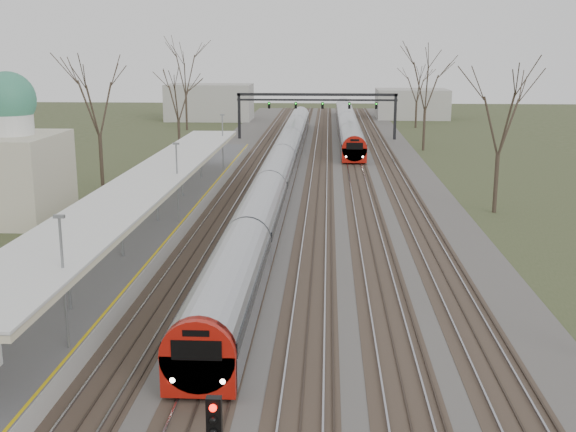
% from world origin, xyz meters
% --- Properties ---
extents(track_bed, '(24.00, 160.00, 0.22)m').
position_xyz_m(track_bed, '(0.26, 55.00, 0.06)').
color(track_bed, '#474442').
rests_on(track_bed, ground).
extents(platform, '(3.50, 69.00, 1.00)m').
position_xyz_m(platform, '(-9.05, 37.50, 0.50)').
color(platform, '#9E9B93').
rests_on(platform, ground).
extents(canopy, '(4.10, 50.00, 3.11)m').
position_xyz_m(canopy, '(-9.05, 32.99, 3.93)').
color(canopy, slate).
rests_on(canopy, platform).
extents(signal_gantry, '(21.00, 0.59, 6.08)m').
position_xyz_m(signal_gantry, '(0.29, 84.99, 4.91)').
color(signal_gantry, black).
rests_on(signal_gantry, ground).
extents(tree_west_far, '(5.50, 5.50, 11.33)m').
position_xyz_m(tree_west_far, '(-17.00, 48.00, 8.02)').
color(tree_west_far, '#2D231C').
rests_on(tree_west_far, ground).
extents(tree_east_far, '(5.00, 5.00, 10.30)m').
position_xyz_m(tree_east_far, '(14.00, 42.00, 7.29)').
color(tree_east_far, '#2D231C').
rests_on(tree_east_far, ground).
extents(train_near, '(2.62, 90.21, 3.05)m').
position_xyz_m(train_near, '(-2.50, 56.62, 1.48)').
color(train_near, '#A0A3AA').
rests_on(train_near, ground).
extents(train_far, '(2.62, 60.21, 3.05)m').
position_xyz_m(train_far, '(4.50, 93.21, 1.48)').
color(train_far, '#A0A3AA').
rests_on(train_far, ground).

